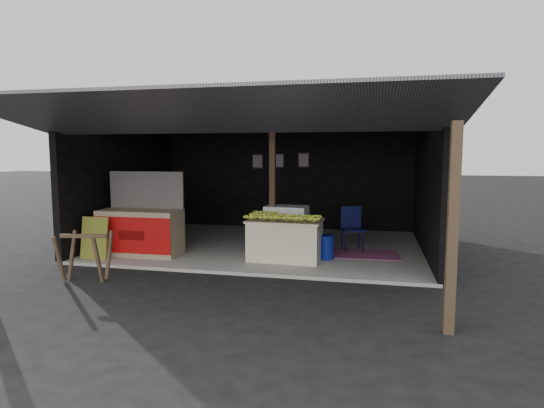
% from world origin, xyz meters
% --- Properties ---
extents(ground, '(80.00, 80.00, 0.00)m').
position_xyz_m(ground, '(0.00, 0.00, 0.00)').
color(ground, black).
rests_on(ground, ground).
extents(concrete_slab, '(7.00, 5.00, 0.06)m').
position_xyz_m(concrete_slab, '(0.00, 2.50, 0.03)').
color(concrete_slab, gray).
rests_on(concrete_slab, ground).
extents(shophouse, '(7.40, 7.29, 3.02)m').
position_xyz_m(shophouse, '(0.00, 2.82, 2.10)').
color(shophouse, black).
rests_on(shophouse, ground).
extents(banana_table, '(1.46, 0.92, 0.79)m').
position_xyz_m(banana_table, '(0.73, 1.14, 0.46)').
color(banana_table, beige).
rests_on(banana_table, concrete_slab).
extents(banana_pile, '(1.34, 0.83, 0.16)m').
position_xyz_m(banana_pile, '(0.73, 1.14, 0.92)').
color(banana_pile, yellow).
rests_on(banana_pile, banana_table).
extents(white_crate, '(0.90, 0.64, 0.97)m').
position_xyz_m(white_crate, '(0.60, 1.91, 0.54)').
color(white_crate, white).
rests_on(white_crate, concrete_slab).
extents(neighbor_stall, '(1.66, 0.76, 1.70)m').
position_xyz_m(neighbor_stall, '(-2.26, 0.93, 0.57)').
color(neighbor_stall, '#998466').
rests_on(neighbor_stall, concrete_slab).
extents(green_signboard, '(0.56, 0.18, 0.83)m').
position_xyz_m(green_signboard, '(-2.93, 0.33, 0.48)').
color(green_signboard, black).
rests_on(green_signboard, concrete_slab).
extents(sawhorse, '(0.81, 0.78, 0.80)m').
position_xyz_m(sawhorse, '(-2.28, -0.90, 0.51)').
color(sawhorse, '#483524').
rests_on(sawhorse, ground).
extents(water_barrel, '(0.30, 0.30, 0.44)m').
position_xyz_m(water_barrel, '(1.50, 1.37, 0.28)').
color(water_barrel, navy).
rests_on(water_barrel, concrete_slab).
extents(plastic_chair, '(0.55, 0.55, 0.94)m').
position_xyz_m(plastic_chair, '(1.95, 2.29, 0.61)').
color(plastic_chair, black).
rests_on(plastic_chair, concrete_slab).
extents(magenta_rug, '(1.56, 1.10, 0.01)m').
position_xyz_m(magenta_rug, '(2.18, 1.96, 0.07)').
color(magenta_rug, maroon).
rests_on(magenta_rug, concrete_slab).
extents(picture_frames, '(1.62, 0.04, 0.46)m').
position_xyz_m(picture_frames, '(-0.17, 4.89, 1.93)').
color(picture_frames, black).
rests_on(picture_frames, shophouse).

